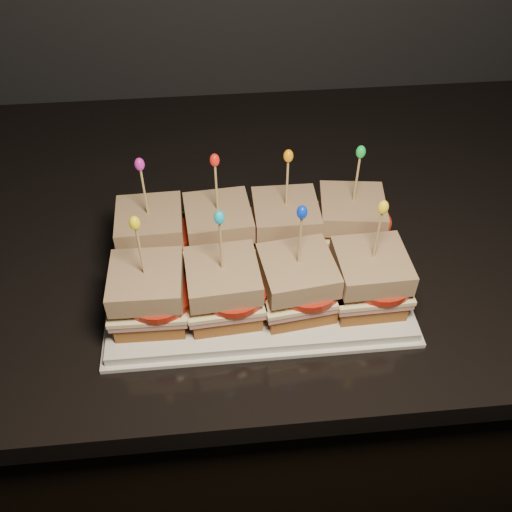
{
  "coord_description": "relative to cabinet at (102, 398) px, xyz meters",
  "views": [
    {
      "loc": [
        1.02,
        0.97,
        1.5
      ],
      "look_at": [
        1.07,
        1.48,
        1.0
      ],
      "focal_mm": 40.0,
      "sensor_mm": 36.0,
      "label": 1
    }
  ],
  "objects": [
    {
      "name": "cabinet",
      "position": [
        0.0,
        0.0,
        0.0
      ],
      "size": [
        2.53,
        0.7,
        0.91
      ],
      "primitive_type": "cube",
      "color": "black",
      "rests_on": "ground"
    },
    {
      "name": "granite_slab",
      "position": [
        -0.0,
        0.0,
        0.47
      ],
      "size": [
        2.57,
        0.74,
        0.03
      ],
      "primitive_type": "cube",
      "color": "black",
      "rests_on": "cabinet"
    },
    {
      "name": "platter",
      "position": [
        0.31,
        -0.16,
        0.5
      ],
      "size": [
        0.37,
        0.23,
        0.02
      ],
      "primitive_type": "cube",
      "color": "silver",
      "rests_on": "granite_slab"
    },
    {
      "name": "platter_rim",
      "position": [
        0.31,
        -0.16,
        0.49
      ],
      "size": [
        0.39,
        0.24,
        0.01
      ],
      "primitive_type": "cube",
      "color": "silver",
      "rests_on": "granite_slab"
    },
    {
      "name": "sandwich_0_bread_bot",
      "position": [
        0.18,
        -0.11,
        0.52
      ],
      "size": [
        0.08,
        0.08,
        0.02
      ],
      "primitive_type": "cube",
      "rotation": [
        0.0,
        0.0,
        0.03
      ],
      "color": "#59320E",
      "rests_on": "platter"
    },
    {
      "name": "sandwich_0_ham",
      "position": [
        0.18,
        -0.11,
        0.53
      ],
      "size": [
        0.09,
        0.09,
        0.01
      ],
      "primitive_type": "cube",
      "rotation": [
        0.0,
        0.0,
        0.03
      ],
      "color": "#C26B64",
      "rests_on": "sandwich_0_bread_bot"
    },
    {
      "name": "sandwich_0_cheese",
      "position": [
        0.18,
        -0.11,
        0.54
      ],
      "size": [
        0.09,
        0.09,
        0.01
      ],
      "primitive_type": "cube",
      "rotation": [
        0.0,
        0.0,
        0.03
      ],
      "color": "#FFF0AB",
      "rests_on": "sandwich_0_ham"
    },
    {
      "name": "sandwich_0_tomato",
      "position": [
        0.19,
        -0.12,
        0.55
      ],
      "size": [
        0.08,
        0.08,
        0.01
      ],
      "primitive_type": "cylinder",
      "color": "#AD2012",
      "rests_on": "sandwich_0_cheese"
    },
    {
      "name": "sandwich_0_bread_top",
      "position": [
        0.18,
        -0.11,
        0.57
      ],
      "size": [
        0.09,
        0.09,
        0.03
      ],
      "primitive_type": "cube",
      "rotation": [
        0.0,
        0.0,
        0.03
      ],
      "color": "#5E2E0C",
      "rests_on": "sandwich_0_tomato"
    },
    {
      "name": "sandwich_0_pick",
      "position": [
        0.18,
        -0.11,
        0.61
      ],
      "size": [
        0.0,
        0.0,
        0.09
      ],
      "primitive_type": "cylinder",
      "color": "tan",
      "rests_on": "sandwich_0_bread_top"
    },
    {
      "name": "sandwich_0_frill",
      "position": [
        0.18,
        -0.11,
        0.66
      ],
      "size": [
        0.01,
        0.01,
        0.02
      ],
      "primitive_type": "ellipsoid",
      "color": "#C31E9C",
      "rests_on": "sandwich_0_pick"
    },
    {
      "name": "sandwich_1_bread_bot",
      "position": [
        0.26,
        -0.11,
        0.52
      ],
      "size": [
        0.09,
        0.09,
        0.02
      ],
      "primitive_type": "cube",
      "rotation": [
        0.0,
        0.0,
        0.08
      ],
      "color": "#59320E",
      "rests_on": "platter"
    },
    {
      "name": "sandwich_1_ham",
      "position": [
        0.26,
        -0.11,
        0.53
      ],
      "size": [
        0.1,
        0.09,
        0.01
      ],
      "primitive_type": "cube",
      "rotation": [
        0.0,
        0.0,
        0.08
      ],
      "color": "#C26B64",
      "rests_on": "sandwich_1_bread_bot"
    },
    {
      "name": "sandwich_1_cheese",
      "position": [
        0.26,
        -0.11,
        0.54
      ],
      "size": [
        0.1,
        0.1,
        0.01
      ],
      "primitive_type": "cube",
      "rotation": [
        0.0,
        0.0,
        0.08
      ],
      "color": "#FFF0AB",
      "rests_on": "sandwich_1_ham"
    },
    {
      "name": "sandwich_1_tomato",
      "position": [
        0.28,
        -0.12,
        0.55
      ],
      "size": [
        0.08,
        0.08,
        0.01
      ],
      "primitive_type": "cylinder",
      "color": "#AD2012",
      "rests_on": "sandwich_1_cheese"
    },
    {
      "name": "sandwich_1_bread_top",
      "position": [
        0.26,
        -0.11,
        0.57
      ],
      "size": [
        0.09,
        0.09,
        0.03
      ],
      "primitive_type": "cube",
      "rotation": [
        0.0,
        0.0,
        0.08
      ],
      "color": "#5E2E0C",
      "rests_on": "sandwich_1_tomato"
    },
    {
      "name": "sandwich_1_pick",
      "position": [
        0.26,
        -0.11,
        0.61
      ],
      "size": [
        0.0,
        0.0,
        0.09
      ],
      "primitive_type": "cylinder",
      "color": "tan",
      "rests_on": "sandwich_1_bread_top"
    },
    {
      "name": "sandwich_1_frill",
      "position": [
        0.26,
        -0.11,
        0.66
      ],
      "size": [
        0.01,
        0.01,
        0.02
      ],
      "primitive_type": "ellipsoid",
      "color": "red",
      "rests_on": "sandwich_1_pick"
    },
    {
      "name": "sandwich_2_bread_bot",
      "position": [
        0.35,
        -0.11,
        0.52
      ],
      "size": [
        0.08,
        0.08,
        0.02
      ],
      "primitive_type": "cube",
      "rotation": [
        0.0,
        0.0,
        -0.01
      ],
      "color": "#59320E",
      "rests_on": "platter"
    },
    {
      "name": "sandwich_2_ham",
      "position": [
        0.35,
        -0.11,
        0.53
      ],
      "size": [
        0.09,
        0.09,
        0.01
      ],
      "primitive_type": "cube",
      "rotation": [
        0.0,
        0.0,
        -0.01
      ],
      "color": "#C26B64",
      "rests_on": "sandwich_2_bread_bot"
    },
    {
      "name": "sandwich_2_cheese",
      "position": [
        0.35,
        -0.11,
        0.54
      ],
      "size": [
        0.09,
        0.09,
        0.01
      ],
      "primitive_type": "cube",
      "rotation": [
        0.0,
        0.0,
        -0.01
      ],
      "color": "#FFF0AB",
      "rests_on": "sandwich_2_ham"
    },
    {
      "name": "sandwich_2_tomato",
      "position": [
        0.37,
        -0.12,
        0.55
      ],
      "size": [
        0.08,
        0.08,
        0.01
      ],
      "primitive_type": "cylinder",
      "color": "#AD2012",
      "rests_on": "sandwich_2_cheese"
    },
    {
      "name": "sandwich_2_bread_top",
      "position": [
        0.35,
        -0.11,
        0.57
      ],
      "size": [
        0.08,
        0.08,
        0.03
      ],
      "primitive_type": "cube",
      "rotation": [
        0.0,
        0.0,
        -0.01
      ],
      "color": "#5E2E0C",
      "rests_on": "sandwich_2_tomato"
    },
    {
      "name": "sandwich_2_pick",
      "position": [
        0.35,
        -0.11,
        0.61
      ],
      "size": [
        0.0,
        0.0,
        0.09
      ],
      "primitive_type": "cylinder",
      "color": "tan",
      "rests_on": "sandwich_2_bread_top"
    },
    {
      "name": "sandwich_2_frill",
      "position": [
        0.35,
        -0.11,
        0.66
      ],
      "size": [
        0.01,
        0.01,
        0.02
      ],
      "primitive_type": "ellipsoid",
      "color": "orange",
      "rests_on": "sandwich_2_pick"
    },
    {
      "name": "sandwich_3_bread_bot",
      "position": [
        0.44,
        -0.11,
        0.52
      ],
      "size": [
        0.09,
        0.09,
        0.02
      ],
      "primitive_type": "cube",
      "rotation": [
        0.0,
        0.0,
        -0.13
      ],
      "color": "#59320E",
      "rests_on": "platter"
    },
    {
      "name": "sandwich_3_ham",
      "position": [
        0.44,
        -0.11,
        0.53
      ],
      "size": [
        0.1,
        0.1,
        0.01
      ],
      "primitive_type": "cube",
      "rotation": [
        0.0,
        0.0,
        -0.13
      ],
      "color": "#C26B64",
      "rests_on": "sandwich_3_bread_bot"
    },
    {
      "name": "sandwich_3_cheese",
      "position": [
        0.44,
        -0.11,
        0.54
      ],
      "size": [
        0.1,
        0.1,
        0.01
      ],
      "primitive_type": "cube",
      "rotation": [
        0.0,
        0.0,
        -0.13
      ],
      "color": "#FFF0AB",
      "rests_on": "sandwich_3_ham"
    },
    {
      "name": "sandwich_3_tomato",
      "position": [
        0.45,
        -0.12,
        0.55
      ],
      "size": [
        0.08,
        0.08,
        0.01
      ],
      "primitive_type": "cylinder",
      "color": "#AD2012",
      "rests_on": "sandwich_3_cheese"
    },
    {
      "name": "sandwich_3_bread_top",
      "position": [
        0.44,
        -0.11,
        0.57
      ],
      "size": [
        0.09,
        0.09,
        0.03
      ],
      "primitive_type": "cube",
      "rotation": [
        0.0,
        0.0,
        -0.13
      ],
      "color": "#5E2E0C",
      "rests_on": "sandwich_3_tomato"
    },
    {
      "name": "sandwich_3_pick",
      "position": [
        0.44,
        -0.11,
        0.61
      ],
      "size": [
        0.0,
        0.0,
        0.09
      ],
      "primitive_type": "cylinder",
      "color": "tan",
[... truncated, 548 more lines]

